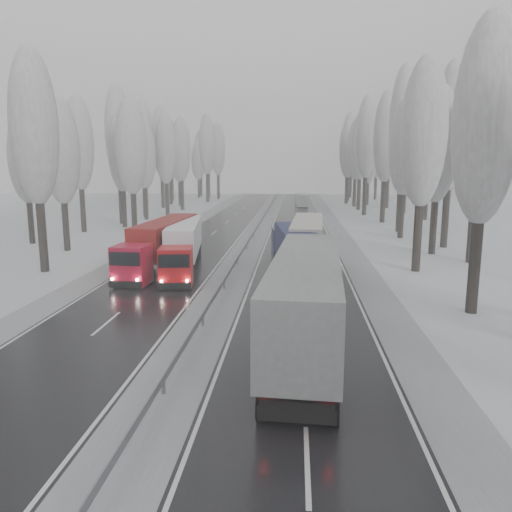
# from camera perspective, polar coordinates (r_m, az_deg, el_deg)

# --- Properties ---
(ground) EXTENTS (260.00, 260.00, 0.00)m
(ground) POSITION_cam_1_polar(r_m,az_deg,el_deg) (16.27, -14.39, -21.26)
(ground) COLOR silver
(ground) RESTS_ON ground
(carriageway_right) EXTENTS (7.50, 200.00, 0.03)m
(carriageway_right) POSITION_cam_1_polar(r_m,az_deg,el_deg) (43.85, 5.01, -0.67)
(carriageway_right) COLOR black
(carriageway_right) RESTS_ON ground
(carriageway_left) EXTENTS (7.50, 200.00, 0.03)m
(carriageway_left) POSITION_cam_1_polar(r_m,az_deg,el_deg) (44.99, -8.48, -0.47)
(carriageway_left) COLOR black
(carriageway_left) RESTS_ON ground
(median_slush) EXTENTS (3.00, 200.00, 0.04)m
(median_slush) POSITION_cam_1_polar(r_m,az_deg,el_deg) (44.11, -1.82, -0.57)
(median_slush) COLOR #A8AAB0
(median_slush) RESTS_ON ground
(shoulder_right) EXTENTS (2.40, 200.00, 0.04)m
(shoulder_right) POSITION_cam_1_polar(r_m,az_deg,el_deg) (44.18, 11.44, -0.75)
(shoulder_right) COLOR #A8AAB0
(shoulder_right) RESTS_ON ground
(shoulder_left) EXTENTS (2.40, 200.00, 0.04)m
(shoulder_left) POSITION_cam_1_polar(r_m,az_deg,el_deg) (46.35, -14.46, -0.36)
(shoulder_left) COLOR #A8AAB0
(shoulder_left) RESTS_ON ground
(median_guardrail) EXTENTS (0.12, 200.00, 0.76)m
(median_guardrail) POSITION_cam_1_polar(r_m,az_deg,el_deg) (43.99, -1.83, 0.17)
(median_guardrail) COLOR slate
(median_guardrail) RESTS_ON ground
(tree_16) EXTENTS (3.60, 3.60, 16.53)m
(tree_16) POSITION_cam_1_polar(r_m,az_deg,el_deg) (30.54, 24.82, 13.67)
(tree_16) COLOR black
(tree_16) RESTS_ON ground
(tree_18) EXTENTS (3.60, 3.60, 16.58)m
(tree_18) POSITION_cam_1_polar(r_m,az_deg,el_deg) (41.28, 18.60, 13.05)
(tree_18) COLOR black
(tree_18) RESTS_ON ground
(tree_19) EXTENTS (3.60, 3.60, 14.57)m
(tree_19) POSITION_cam_1_polar(r_m,az_deg,el_deg) (46.62, 24.01, 10.76)
(tree_19) COLOR black
(tree_19) RESTS_ON ground
(tree_20) EXTENTS (3.60, 3.60, 15.71)m
(tree_20) POSITION_cam_1_polar(r_m,az_deg,el_deg) (49.97, 20.14, 11.78)
(tree_20) COLOR black
(tree_20) RESTS_ON ground
(tree_21) EXTENTS (3.60, 3.60, 18.62)m
(tree_21) POSITION_cam_1_polar(r_m,az_deg,el_deg) (54.51, 21.45, 13.49)
(tree_21) COLOR black
(tree_21) RESTS_ON ground
(tree_22) EXTENTS (3.60, 3.60, 15.86)m
(tree_22) POSITION_cam_1_polar(r_m,az_deg,el_deg) (59.91, 16.64, 11.75)
(tree_22) COLOR black
(tree_22) RESTS_ON ground
(tree_23) EXTENTS (3.60, 3.60, 13.55)m
(tree_23) POSITION_cam_1_polar(r_m,az_deg,el_deg) (65.30, 21.32, 10.04)
(tree_23) COLOR black
(tree_23) RESTS_ON ground
(tree_24) EXTENTS (3.60, 3.60, 20.49)m
(tree_24) POSITION_cam_1_polar(r_m,az_deg,el_deg) (65.54, 16.54, 14.19)
(tree_24) COLOR black
(tree_24) RESTS_ON ground
(tree_25) EXTENTS (3.60, 3.60, 19.44)m
(tree_25) POSITION_cam_1_polar(r_m,az_deg,el_deg) (71.04, 21.45, 13.05)
(tree_25) COLOR black
(tree_25) RESTS_ON ground
(tree_26) EXTENTS (3.60, 3.60, 18.78)m
(tree_26) POSITION_cam_1_polar(r_m,az_deg,el_deg) (75.47, 14.62, 12.91)
(tree_26) COLOR black
(tree_26) RESTS_ON ground
(tree_27) EXTENTS (3.60, 3.60, 17.62)m
(tree_27) POSITION_cam_1_polar(r_m,az_deg,el_deg) (80.84, 19.20, 11.97)
(tree_27) COLOR black
(tree_27) RESTS_ON ground
(tree_28) EXTENTS (3.60, 3.60, 19.62)m
(tree_28) POSITION_cam_1_polar(r_m,az_deg,el_deg) (85.86, 12.56, 13.02)
(tree_28) COLOR black
(tree_28) RESTS_ON ground
(tree_29) EXTENTS (3.60, 3.60, 18.11)m
(tree_29) POSITION_cam_1_polar(r_m,az_deg,el_deg) (91.02, 16.89, 12.06)
(tree_29) COLOR black
(tree_29) RESTS_ON ground
(tree_30) EXTENTS (3.60, 3.60, 17.86)m
(tree_30) POSITION_cam_1_polar(r_m,az_deg,el_deg) (95.51, 11.85, 12.10)
(tree_30) COLOR black
(tree_30) RESTS_ON ground
(tree_31) EXTENTS (3.60, 3.60, 18.58)m
(tree_31) POSITION_cam_1_polar(r_m,az_deg,el_deg) (100.36, 15.00, 12.14)
(tree_31) COLOR black
(tree_31) RESTS_ON ground
(tree_32) EXTENTS (3.60, 3.60, 17.33)m
(tree_32) POSITION_cam_1_polar(r_m,az_deg,el_deg) (102.96, 11.35, 11.79)
(tree_32) COLOR black
(tree_32) RESTS_ON ground
(tree_33) EXTENTS (3.60, 3.60, 14.33)m
(tree_33) POSITION_cam_1_polar(r_m,az_deg,el_deg) (107.29, 12.76, 10.66)
(tree_33) COLOR black
(tree_33) RESTS_ON ground
(tree_34) EXTENTS (3.60, 3.60, 17.63)m
(tree_34) POSITION_cam_1_polar(r_m,az_deg,el_deg) (109.93, 10.44, 11.83)
(tree_34) COLOR black
(tree_34) RESTS_ON ground
(tree_35) EXTENTS (3.60, 3.60, 18.25)m
(tree_35) POSITION_cam_1_polar(r_m,az_deg,el_deg) (115.17, 14.91, 11.78)
(tree_35) COLOR black
(tree_35) RESTS_ON ground
(tree_36) EXTENTS (3.60, 3.60, 20.23)m
(tree_36) POSITION_cam_1_polar(r_m,az_deg,el_deg) (119.90, 10.62, 12.49)
(tree_36) COLOR black
(tree_36) RESTS_ON ground
(tree_37) EXTENTS (3.60, 3.60, 16.37)m
(tree_37) POSITION_cam_1_polar(r_m,az_deg,el_deg) (124.70, 13.64, 11.16)
(tree_37) COLOR black
(tree_37) RESTS_ON ground
(tree_38) EXTENTS (3.60, 3.60, 17.97)m
(tree_38) POSITION_cam_1_polar(r_m,az_deg,el_deg) (130.54, 10.87, 11.67)
(tree_38) COLOR black
(tree_38) RESTS_ON ground
(tree_39) EXTENTS (3.60, 3.60, 16.19)m
(tree_39) POSITION_cam_1_polar(r_m,az_deg,el_deg) (134.81, 11.88, 11.11)
(tree_39) COLOR black
(tree_39) RESTS_ON ground
(tree_58) EXTENTS (3.60, 3.60, 17.21)m
(tree_58) POSITION_cam_1_polar(r_m,az_deg,el_deg) (42.63, -24.04, 13.14)
(tree_58) COLOR black
(tree_58) RESTS_ON ground
(tree_60) EXTENTS (3.60, 3.60, 14.84)m
(tree_60) POSITION_cam_1_polar(r_m,az_deg,el_deg) (52.35, -21.42, 11.00)
(tree_60) COLOR black
(tree_60) RESTS_ON ground
(tree_61) EXTENTS (3.60, 3.60, 13.95)m
(tree_61) POSITION_cam_1_polar(r_m,az_deg,el_deg) (58.54, -24.83, 10.07)
(tree_61) COLOR black
(tree_61) RESTS_ON ground
(tree_62) EXTENTS (3.60, 3.60, 16.04)m
(tree_62) POSITION_cam_1_polar(r_m,az_deg,el_deg) (59.80, -14.07, 11.99)
(tree_62) COLOR black
(tree_62) RESTS_ON ground
(tree_63) EXTENTS (3.60, 3.60, 16.88)m
(tree_63) POSITION_cam_1_polar(r_m,az_deg,el_deg) (66.39, -19.60, 11.99)
(tree_63) COLOR black
(tree_63) RESTS_ON ground
(tree_64) EXTENTS (3.60, 3.60, 15.42)m
(tree_64) POSITION_cam_1_polar(r_m,az_deg,el_deg) (69.69, -15.12, 11.35)
(tree_64) COLOR black
(tree_64) RESTS_ON ground
(tree_65) EXTENTS (3.60, 3.60, 19.48)m
(tree_65) POSITION_cam_1_polar(r_m,az_deg,el_deg) (74.15, -15.50, 13.27)
(tree_65) COLOR black
(tree_65) RESTS_ON ground
(tree_66) EXTENTS (3.60, 3.60, 15.23)m
(tree_66) POSITION_cam_1_polar(r_m,az_deg,el_deg) (78.81, -12.67, 11.23)
(tree_66) COLOR black
(tree_66) RESTS_ON ground
(tree_67) EXTENTS (3.60, 3.60, 17.09)m
(tree_67) POSITION_cam_1_polar(r_m,az_deg,el_deg) (83.07, -12.82, 12.00)
(tree_67) COLOR black
(tree_67) RESTS_ON ground
(tree_68) EXTENTS (3.60, 3.60, 16.65)m
(tree_68) POSITION_cam_1_polar(r_m,az_deg,el_deg) (84.91, -10.30, 11.86)
(tree_68) COLOR black
(tree_68) RESTS_ON ground
(tree_69) EXTENTS (3.60, 3.60, 19.35)m
(tree_69) POSITION_cam_1_polar(r_m,az_deg,el_deg) (90.13, -12.72, 12.77)
(tree_69) COLOR black
(tree_69) RESTS_ON ground
(tree_70) EXTENTS (3.60, 3.60, 17.09)m
(tree_70) POSITION_cam_1_polar(r_m,az_deg,el_deg) (94.64, -8.57, 11.92)
(tree_70) COLOR black
(tree_70) RESTS_ON ground
(tree_71) EXTENTS (3.60, 3.60, 19.61)m
(tree_71) POSITION_cam_1_polar(r_m,az_deg,el_deg) (99.73, -10.80, 12.69)
(tree_71) COLOR black
(tree_71) RESTS_ON ground
(tree_72) EXTENTS (3.60, 3.60, 15.11)m
(tree_72) POSITION_cam_1_polar(r_m,az_deg,el_deg) (104.31, -8.80, 11.07)
(tree_72) COLOR black
(tree_72) RESTS_ON ground
(tree_73) EXTENTS (3.60, 3.60, 17.22)m
(tree_73) POSITION_cam_1_polar(r_m,az_deg,el_deg) (108.90, -9.84, 11.72)
(tree_73) COLOR black
(tree_73) RESTS_ON ground
(tree_74) EXTENTS (3.60, 3.60, 19.68)m
(tree_74) POSITION_cam_1_polar(r_m,az_deg,el_deg) (114.18, -5.65, 12.55)
(tree_74) COLOR black
(tree_74) RESTS_ON ground
(tree_75) EXTENTS (3.60, 3.60, 18.60)m
(tree_75) POSITION_cam_1_polar(r_m,az_deg,el_deg) (119.97, -9.69, 12.02)
(tree_75) COLOR black
(tree_75) RESTS_ON ground
(tree_76) EXTENTS (3.60, 3.60, 18.55)m
(tree_76) POSITION_cam_1_polar(r_m,az_deg,el_deg) (123.25, -4.38, 12.08)
(tree_76) COLOR black
(tree_76) RESTS_ON ground
(tree_77) EXTENTS (3.60, 3.60, 14.32)m
(tree_77) POSITION_cam_1_polar(r_m,az_deg,el_deg) (128.11, -6.61, 10.77)
(tree_77) COLOR black
(tree_77) RESTS_ON ground
(tree_78) EXTENTS (3.60, 3.60, 19.55)m
(tree_78) POSITION_cam_1_polar(r_m,az_deg,el_deg) (130.34, -5.49, 12.25)
(tree_78) COLOR black
(tree_78) RESTS_ON ground
(tree_79) EXTENTS (3.60, 3.60, 17.07)m
(tree_79) POSITION_cam_1_polar(r_m,az_deg,el_deg) (134.73, -6.36, 11.50)
(tree_79) COLOR black
(tree_79) RESTS_ON ground
(truck_grey_tarp) EXTENTS (3.81, 17.71, 4.51)m
(truck_grey_tarp) POSITION_cam_1_polar(r_m,az_deg,el_deg) (23.13, 5.86, -4.20)
(truck_grey_tarp) COLOR #4D4D52
(truck_grey_tarp) RESTS_ON ground
(truck_blue_box) EXTENTS (4.21, 14.55, 3.70)m
(truck_blue_box) POSITION_cam_1_polar(r_m,az_deg,el_deg) (37.60, 4.55, 0.79)
(truck_blue_box) COLOR #1B1C43
(truck_blue_box) RESTS_ON ground
(truck_cream_box) EXTENTS (3.13, 15.26, 3.89)m
(truck_cream_box) POSITION_cam_1_polar(r_m,az_deg,el_deg) (43.09, 5.93, 2.15)
(truck_cream_box) COLOR beige
(truck_cream_box) RESTS_ON ground
(box_truck_distant) EXTENTS (2.55, 7.00, 2.57)m
(box_truck_distant) POSITION_cam_1_polar(r_m,az_deg,el_deg) (101.29, 5.21, 6.39)
(box_truck_distant) COLOR #B6B8BD
(box_truck_distant) RESTS_ON ground
(truck_red_white) EXTENTS (4.18, 14.40, 3.66)m
(truck_red_white) POSITION_cam_1_polar(r_m,az_deg,el_deg) (41.43, -8.27, 1.58)
(truck_red_white) COLOR #B0090F
(truck_red_white) RESTS_ON ground
(truck_red_red) EXTENTS (3.13, 14.86, 3.79)m
(truck_red_red) POSITION_cam_1_polar(r_m,az_deg,el_deg) (42.03, -10.71, 1.73)
(truck_red_red) COLOR #A80924
(truck_red_red) RESTS_ON ground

